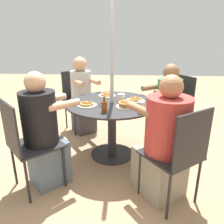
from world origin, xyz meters
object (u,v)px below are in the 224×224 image
object	(u,v)px
syrup_bottle	(104,106)
coffee_cup	(121,98)
pancake_plate_c	(126,105)
patio_table	(112,116)
patio_chair_north	(26,141)
pancake_plate_b	(87,105)
pancake_plate_d	(107,95)
pancake_plate_a	(135,100)
patio_chair_east	(179,152)
patio_chair_west	(78,96)
patio_chair_south	(176,103)
diner_south	(166,107)
diner_west	(82,98)
drinking_glass_a	(141,107)
diner_east	(163,145)
diner_north	(44,135)

from	to	relation	value
syrup_bottle	coffee_cup	bearing A→B (deg)	-111.93
pancake_plate_c	coffee_cup	world-z (taller)	coffee_cup
patio_table	patio_chair_north	xyz separation A→B (m)	(0.75, 0.73, 0.00)
patio_table	pancake_plate_c	distance (m)	0.31
pancake_plate_b	pancake_plate_d	xyz separation A→B (m)	(-0.19, -0.44, -0.00)
pancake_plate_d	pancake_plate_a	bearing A→B (deg)	149.51
pancake_plate_d	patio_chair_east	bearing A→B (deg)	121.99
patio_chair_west	pancake_plate_c	bearing A→B (deg)	91.71
syrup_bottle	pancake_plate_b	bearing A→B (deg)	-43.10
patio_table	pancake_plate_a	size ratio (longest dim) A/B	4.87
patio_chair_north	pancake_plate_d	distance (m)	1.23
coffee_cup	patio_chair_south	bearing A→B (deg)	-146.32
patio_table	diner_south	xyz separation A→B (m)	(-0.74, -0.47, -0.02)
diner_south	pancake_plate_a	bearing A→B (deg)	98.73
diner_west	diner_south	bearing A→B (deg)	133.31
patio_chair_south	pancake_plate_b	bearing A→B (deg)	89.32
pancake_plate_c	syrup_bottle	xyz separation A→B (m)	(0.23, 0.19, 0.04)
pancake_plate_b	drinking_glass_a	distance (m)	0.63
patio_table	syrup_bottle	distance (m)	0.43
diner_south	syrup_bottle	size ratio (longest dim) A/B	6.73
diner_east	coffee_cup	xyz separation A→B (m)	(0.41, -0.75, 0.23)
diner_west	drinking_glass_a	size ratio (longest dim) A/B	9.69
pancake_plate_b	drinking_glass_a	bearing A→B (deg)	162.91
diner_south	diner_west	bearing A→B (deg)	46.51
patio_table	patio_chair_west	distance (m)	1.05
patio_chair_east	pancake_plate_b	size ratio (longest dim) A/B	4.12
pancake_plate_c	patio_chair_south	bearing A→B (deg)	-134.03
patio_chair_west	drinking_glass_a	distance (m)	1.54
patio_chair_west	diner_west	bearing A→B (deg)	90.00
diner_west	pancake_plate_b	size ratio (longest dim) A/B	5.17
patio_chair_east	pancake_plate_d	world-z (taller)	patio_chair_east
pancake_plate_a	syrup_bottle	world-z (taller)	syrup_bottle
patio_table	patio_chair_north	distance (m)	1.05
drinking_glass_a	patio_chair_east	bearing A→B (deg)	120.34
diner_north	patio_chair_north	bearing A→B (deg)	-90.00
drinking_glass_a	diner_east	bearing A→B (deg)	117.72
diner_west	pancake_plate_a	xyz separation A→B (m)	(-0.79, 0.64, 0.17)
patio_table	pancake_plate_b	world-z (taller)	pancake_plate_b
patio_table	coffee_cup	world-z (taller)	coffee_cup
patio_table	pancake_plate_d	distance (m)	0.35
patio_chair_east	syrup_bottle	distance (m)	0.87
patio_chair_east	pancake_plate_b	world-z (taller)	patio_chair_east
pancake_plate_a	drinking_glass_a	bearing A→B (deg)	96.62
diner_south	pancake_plate_c	world-z (taller)	diner_south
diner_south	syrup_bottle	distance (m)	1.18
patio_chair_north	coffee_cup	size ratio (longest dim) A/B	9.82
patio_chair_west	pancake_plate_d	bearing A→B (deg)	97.17
diner_south	patio_table	bearing A→B (deg)	90.00
pancake_plate_a	patio_table	bearing A→B (deg)	13.75
diner_south	pancake_plate_a	xyz separation A→B (m)	(0.46, 0.40, 0.21)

